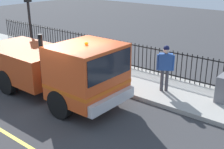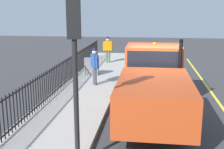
# 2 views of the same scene
# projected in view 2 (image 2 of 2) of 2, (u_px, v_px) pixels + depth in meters

# --- Properties ---
(ground_plane) EXTENTS (54.38, 54.38, 0.00)m
(ground_plane) POSITION_uv_depth(u_px,v_px,m) (159.00, 105.00, 11.35)
(ground_plane) COLOR #38383A
(ground_plane) RESTS_ON ground
(sidewalk_slab) EXTENTS (2.69, 24.72, 0.15)m
(sidewalk_slab) POSITION_uv_depth(u_px,v_px,m) (78.00, 100.00, 11.74)
(sidewalk_slab) COLOR #A3A099
(sidewalk_slab) RESTS_ON ground
(lane_marking) EXTENTS (0.12, 22.25, 0.01)m
(lane_marking) POSITION_uv_depth(u_px,v_px,m) (223.00, 108.00, 11.04)
(lane_marking) COLOR yellow
(lane_marking) RESTS_ON ground
(work_truck) EXTENTS (2.27, 6.32, 2.63)m
(work_truck) POSITION_uv_depth(u_px,v_px,m) (154.00, 78.00, 10.49)
(work_truck) COLOR #D84C1E
(work_truck) RESTS_ON ground
(worker_standing) EXTENTS (0.45, 0.57, 1.78)m
(worker_standing) POSITION_uv_depth(u_px,v_px,m) (95.00, 62.00, 13.60)
(worker_standing) COLOR #264C99
(worker_standing) RESTS_ON sidewalk_slab
(pedestrian_distant) EXTENTS (0.62, 0.34, 1.74)m
(pedestrian_distant) POSITION_uv_depth(u_px,v_px,m) (108.00, 47.00, 19.25)
(pedestrian_distant) COLOR orange
(pedestrian_distant) RESTS_ON sidewalk_slab
(iron_fence) EXTENTS (0.04, 21.05, 1.22)m
(iron_fence) POSITION_uv_depth(u_px,v_px,m) (51.00, 83.00, 11.72)
(iron_fence) COLOR black
(iron_fence) RESTS_ON sidewalk_slab
(traffic_light_near) EXTENTS (0.33, 0.25, 3.76)m
(traffic_light_near) POSITION_uv_depth(u_px,v_px,m) (75.00, 49.00, 6.45)
(traffic_light_near) COLOR black
(traffic_light_near) RESTS_ON sidewalk_slab
(utility_cabinet) EXTENTS (0.75, 0.36, 0.94)m
(utility_cabinet) POSITION_uv_depth(u_px,v_px,m) (92.00, 66.00, 15.78)
(utility_cabinet) COLOR slate
(utility_cabinet) RESTS_ON sidewalk_slab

